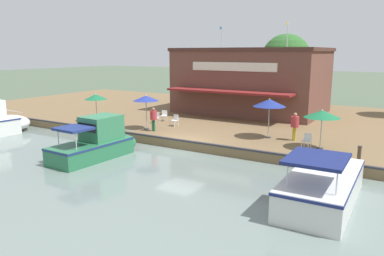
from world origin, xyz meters
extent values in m
plane|color=#4C5B47|center=(0.00, 0.00, 0.00)|extent=(220.00, 220.00, 0.00)
cube|color=brown|center=(-11.00, 0.00, 0.30)|extent=(22.00, 56.00, 0.60)
cube|color=#2D2D33|center=(-0.10, 0.00, 0.65)|extent=(0.20, 50.40, 0.10)
cube|color=brown|center=(-13.49, -0.88, 3.36)|extent=(8.29, 12.60, 5.51)
cube|color=#472A23|center=(-13.49, -0.88, 6.26)|extent=(8.46, 12.85, 0.30)
cube|color=maroon|center=(-8.44, -0.88, 2.90)|extent=(1.80, 10.71, 0.16)
cube|color=silver|center=(-9.30, -0.88, 4.87)|extent=(0.08, 7.56, 0.70)
cylinder|color=silver|center=(-13.49, 2.27, 7.35)|extent=(0.06, 0.06, 2.47)
cube|color=gold|center=(-13.31, 2.27, 8.44)|extent=(0.36, 0.03, 0.24)
cylinder|color=silver|center=(-13.49, -4.03, 7.26)|extent=(0.06, 0.06, 2.29)
cube|color=#2D5193|center=(-13.31, -4.03, 8.25)|extent=(0.36, 0.03, 0.24)
cylinder|color=#B7B7B7|center=(-3.78, 4.32, 1.78)|extent=(0.06, 0.06, 2.35)
cylinder|color=#2D2D33|center=(-3.78, 4.32, 0.63)|extent=(0.36, 0.36, 0.06)
cone|color=navy|center=(-3.78, 4.32, 2.88)|extent=(2.07, 2.07, 0.47)
cone|color=yellow|center=(-3.78, 4.32, 2.90)|extent=(1.28, 1.28, 0.38)
sphere|color=yellow|center=(-3.78, 4.32, 3.12)|extent=(0.08, 0.08, 0.08)
cylinder|color=#B7B7B7|center=(-2.62, 7.84, 1.65)|extent=(0.06, 0.06, 2.09)
cylinder|color=#2D2D33|center=(-2.62, 7.84, 0.63)|extent=(0.36, 0.36, 0.06)
cone|color=#19663D|center=(-2.62, 7.84, 2.63)|extent=(2.01, 2.01, 0.42)
cone|color=silver|center=(-2.62, 7.84, 2.65)|extent=(1.25, 1.25, 0.34)
sphere|color=silver|center=(-2.62, 7.84, 2.84)|extent=(0.08, 0.08, 0.08)
cylinder|color=#B7B7B7|center=(-2.39, -9.53, 1.61)|extent=(0.06, 0.06, 2.03)
cylinder|color=#2D2D33|center=(-2.39, -9.53, 0.63)|extent=(0.36, 0.36, 0.06)
cone|color=#19663D|center=(-2.39, -9.53, 2.57)|extent=(1.78, 1.78, 0.43)
cone|color=silver|center=(-2.39, -9.53, 2.59)|extent=(1.11, 1.11, 0.34)
sphere|color=silver|center=(-2.39, -9.53, 2.78)|extent=(0.08, 0.08, 0.08)
cylinder|color=#B7B7B7|center=(-1.93, -4.14, 1.75)|extent=(0.06, 0.06, 2.29)
cylinder|color=#2D2D33|center=(-1.93, -4.14, 0.63)|extent=(0.36, 0.36, 0.06)
cone|color=navy|center=(-1.93, -4.14, 2.84)|extent=(1.83, 1.83, 0.38)
cone|color=white|center=(-1.93, -4.14, 2.86)|extent=(1.14, 1.14, 0.30)
sphere|color=white|center=(-1.93, -4.14, 3.03)|extent=(0.08, 0.08, 0.08)
cube|color=white|center=(-5.07, -4.70, 0.81)|extent=(0.05, 0.05, 0.42)
cube|color=white|center=(-4.95, -5.08, 0.81)|extent=(0.05, 0.05, 0.42)
cube|color=white|center=(-5.45, -4.81, 0.81)|extent=(0.05, 0.05, 0.42)
cube|color=white|center=(-5.33, -5.19, 0.81)|extent=(0.05, 0.05, 0.42)
cube|color=white|center=(-5.20, -4.95, 1.03)|extent=(0.55, 0.55, 0.05)
cube|color=white|center=(-5.39, -5.00, 1.25)|extent=(0.17, 0.43, 0.40)
cube|color=white|center=(-3.92, -4.82, 0.81)|extent=(0.04, 0.04, 0.42)
cube|color=white|center=(-3.97, -5.22, 0.81)|extent=(0.04, 0.04, 0.42)
cube|color=white|center=(-4.31, -4.77, 0.81)|extent=(0.04, 0.04, 0.42)
cube|color=white|center=(-4.36, -5.17, 0.81)|extent=(0.04, 0.04, 0.42)
cube|color=white|center=(-4.14, -4.99, 1.03)|extent=(0.49, 0.49, 0.05)
cube|color=white|center=(-4.34, -4.97, 1.25)|extent=(0.10, 0.44, 0.40)
cube|color=white|center=(-2.12, 7.29, 0.81)|extent=(0.05, 0.05, 0.42)
cube|color=white|center=(-2.19, 6.89, 0.81)|extent=(0.05, 0.05, 0.42)
cube|color=white|center=(-2.52, 7.35, 0.81)|extent=(0.05, 0.05, 0.42)
cube|color=white|center=(-2.58, 6.95, 0.81)|extent=(0.05, 0.05, 0.42)
cube|color=white|center=(-2.35, 7.12, 1.03)|extent=(0.50, 0.50, 0.05)
cube|color=white|center=(-2.55, 7.15, 1.25)|extent=(0.11, 0.44, 0.40)
cube|color=white|center=(-3.67, -2.89, 0.81)|extent=(0.05, 0.05, 0.42)
cube|color=white|center=(-3.73, -3.29, 0.81)|extent=(0.05, 0.05, 0.42)
cube|color=white|center=(-4.06, -2.83, 0.81)|extent=(0.05, 0.05, 0.42)
cube|color=white|center=(-4.12, -3.23, 0.81)|extent=(0.05, 0.05, 0.42)
cube|color=white|center=(-3.89, -3.06, 1.03)|extent=(0.50, 0.50, 0.05)
cube|color=white|center=(-4.09, -3.03, 1.25)|extent=(0.11, 0.44, 0.40)
cylinder|color=gold|center=(-3.99, 5.89, 1.03)|extent=(0.13, 0.13, 0.85)
cylinder|color=gold|center=(-3.89, 6.03, 1.03)|extent=(0.13, 0.13, 0.85)
cylinder|color=#B23338|center=(-3.94, 5.96, 1.79)|extent=(0.50, 0.50, 0.67)
sphere|color=#9E7051|center=(-3.94, 5.96, 2.24)|extent=(0.23, 0.23, 0.23)
cylinder|color=#337547|center=(-1.64, -3.20, 1.00)|extent=(0.13, 0.13, 0.81)
cylinder|color=#337547|center=(-1.64, -3.37, 1.00)|extent=(0.13, 0.13, 0.81)
cylinder|color=#B23338|center=(-1.64, -3.29, 1.73)|extent=(0.47, 0.47, 0.64)
sphere|color=#9E7051|center=(-1.64, -3.29, 2.16)|extent=(0.22, 0.22, 0.22)
cube|color=#287047|center=(4.38, -3.19, 0.57)|extent=(4.88, 2.28, 0.98)
ellipsoid|color=#287047|center=(1.99, -3.08, 0.57)|extent=(1.78, 2.03, 0.98)
cube|color=navy|center=(4.38, -3.19, 0.98)|extent=(4.93, 2.32, 0.10)
cube|color=#337A51|center=(3.54, -3.15, 1.76)|extent=(2.18, 1.74, 1.39)
cube|color=black|center=(4.57, -3.20, 1.93)|extent=(0.13, 1.44, 0.49)
cube|color=navy|center=(5.50, -3.24, 2.03)|extent=(1.60, 1.82, 0.14)
cylinder|color=silver|center=(5.99, -2.54, 1.55)|extent=(0.05, 0.05, 0.97)
cylinder|color=silver|center=(5.93, -3.98, 1.55)|extent=(0.05, 0.05, 0.97)
cylinder|color=silver|center=(1.79, -3.07, 1.36)|extent=(0.12, 1.65, 0.04)
ellipsoid|color=white|center=(2.00, -14.37, 0.68)|extent=(3.12, 3.46, 1.20)
cylinder|color=silver|center=(1.67, -14.34, 1.58)|extent=(0.31, 2.68, 0.04)
cube|color=silver|center=(4.12, 9.42, 0.69)|extent=(5.97, 2.51, 1.21)
ellipsoid|color=silver|center=(1.16, 9.37, 0.69)|extent=(2.13, 2.32, 1.21)
cube|color=navy|center=(4.12, 9.42, 1.21)|extent=(6.04, 2.55, 0.10)
cube|color=navy|center=(5.52, 9.45, 2.27)|extent=(2.47, 2.09, 0.12)
cylinder|color=silver|center=(6.23, 10.30, 1.78)|extent=(0.05, 0.05, 0.98)
cylinder|color=silver|center=(6.26, 8.62, 1.78)|extent=(0.05, 0.05, 0.98)
cylinder|color=#473323|center=(-0.35, 10.18, 1.06)|extent=(0.18, 0.18, 0.92)
cylinder|color=#2D2D33|center=(-0.35, 10.18, 1.54)|extent=(0.22, 0.22, 0.04)
cylinder|color=brown|center=(-18.11, 0.79, 2.10)|extent=(0.37, 0.37, 3.00)
sphere|color=#2D6028|center=(-18.11, 0.79, 5.41)|extent=(4.84, 4.84, 4.84)
sphere|color=#2D6028|center=(-17.15, 0.07, 4.93)|extent=(3.39, 3.39, 3.39)
camera|label=1|loc=(18.97, 12.30, 6.04)|focal=35.00mm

